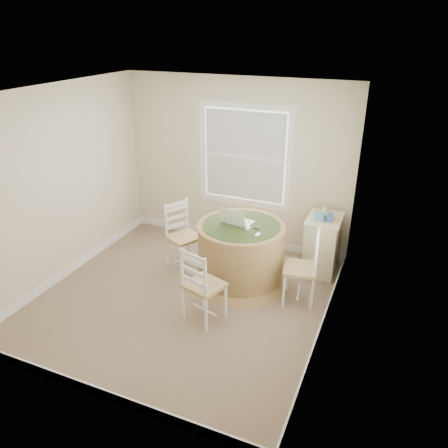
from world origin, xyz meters
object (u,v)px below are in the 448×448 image
at_px(chair_near, 204,285).
at_px(chair_right, 301,268).
at_px(chair_left, 184,237).
at_px(laptop, 237,221).
at_px(round_table, 241,251).
at_px(corner_chest, 322,245).

xyz_separation_m(chair_near, chair_right, (0.95, 0.82, 0.00)).
bearing_deg(chair_right, chair_left, -105.55).
relative_size(chair_near, laptop, 2.32).
xyz_separation_m(chair_near, laptop, (0.01, 1.01, 0.40)).
height_order(chair_left, chair_near, same).
xyz_separation_m(round_table, corner_chest, (0.96, 0.70, -0.04)).
distance_m(round_table, laptop, 0.43).
bearing_deg(round_table, chair_right, 0.21).
relative_size(round_table, corner_chest, 1.63).
bearing_deg(corner_chest, chair_near, -122.85).
height_order(chair_near, laptop, laptop).
relative_size(round_table, laptop, 3.32).
bearing_deg(chair_left, chair_right, -68.68).
bearing_deg(laptop, round_table, 163.49).
distance_m(chair_near, chair_right, 1.25).
height_order(chair_left, corner_chest, chair_left).
relative_size(chair_right, corner_chest, 1.14).
xyz_separation_m(chair_left, corner_chest, (1.85, 0.65, -0.06)).
bearing_deg(chair_near, corner_chest, -104.82).
bearing_deg(chair_near, laptop, -73.32).
height_order(round_table, laptop, laptop).
bearing_deg(laptop, chair_left, 7.03).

